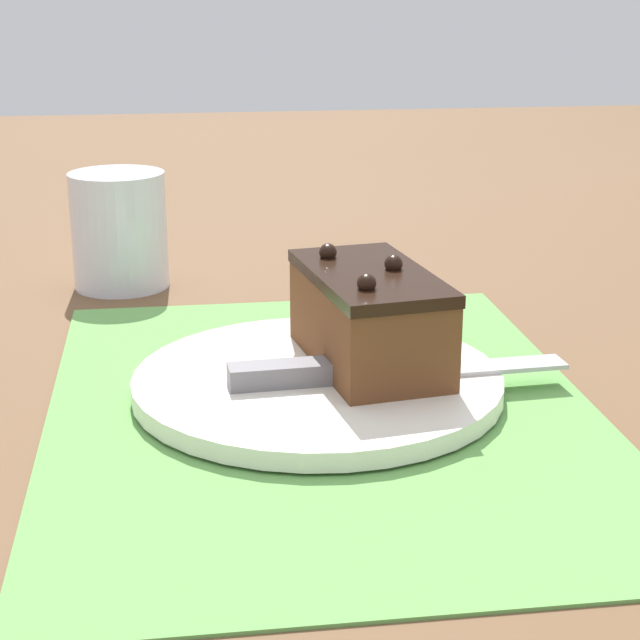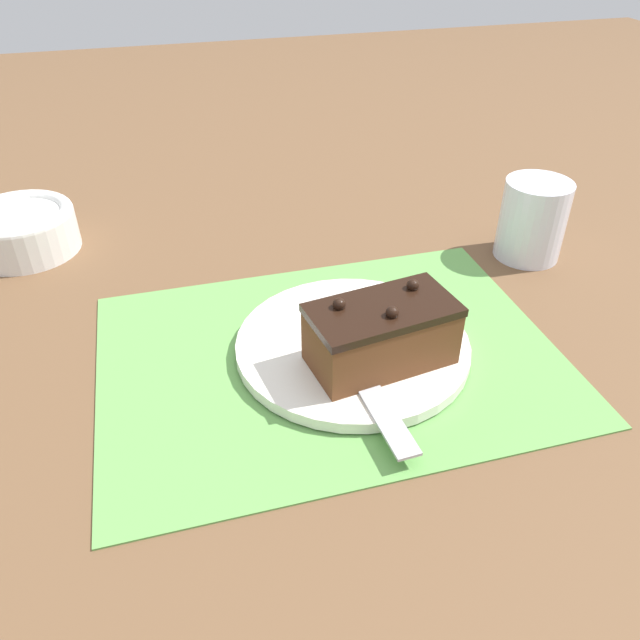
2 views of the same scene
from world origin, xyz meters
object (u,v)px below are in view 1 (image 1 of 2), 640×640
drinking_glass (119,230)px  cake_plate (312,383)px  serving_knife (343,372)px  chocolate_cake (369,317)px

drinking_glass → cake_plate: bearing=-154.9°
serving_knife → drinking_glass: 0.33m
cake_plate → chocolate_cake: 0.06m
chocolate_cake → serving_knife: (-0.03, 0.02, -0.03)m
serving_knife → drinking_glass: drinking_glass is taller
serving_knife → drinking_glass: bearing=-156.5°
cake_plate → drinking_glass: (0.28, 0.13, 0.04)m
chocolate_cake → serving_knife: size_ratio=0.66×
cake_plate → serving_knife: 0.02m
chocolate_cake → drinking_glass: 0.31m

